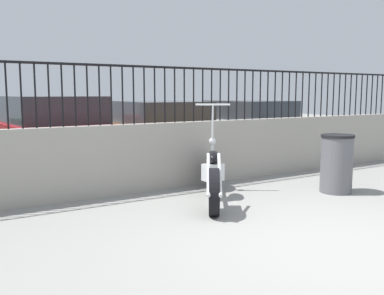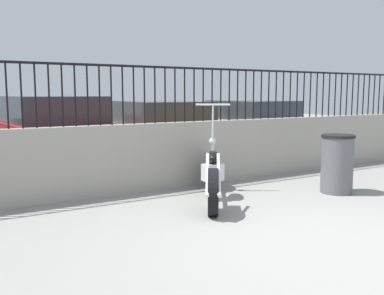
{
  "view_description": "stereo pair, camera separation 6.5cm",
  "coord_description": "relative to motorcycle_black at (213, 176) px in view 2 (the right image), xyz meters",
  "views": [
    {
      "loc": [
        -3.33,
        -2.78,
        1.51
      ],
      "look_at": [
        -0.02,
        2.59,
        0.7
      ],
      "focal_mm": 40.0,
      "sensor_mm": 36.0,
      "label": 1
    },
    {
      "loc": [
        -3.28,
        -2.81,
        1.51
      ],
      "look_at": [
        -0.02,
        2.59,
        0.7
      ],
      "focal_mm": 40.0,
      "sensor_mm": 36.0,
      "label": 2
    }
  ],
  "objects": [
    {
      "name": "car_silver",
      "position": [
        3.63,
        3.81,
        0.3
      ],
      "size": [
        1.74,
        4.15,
        1.31
      ],
      "rotation": [
        0.0,
        0.0,
        1.57
      ],
      "color": "black",
      "rests_on": "ground_plane"
    },
    {
      "name": "fence_railing",
      "position": [
        0.04,
        1.14,
        1.24
      ],
      "size": [
        10.75,
        0.04,
        0.88
      ],
      "color": "black",
      "rests_on": "low_wall"
    },
    {
      "name": "car_red",
      "position": [
        -1.21,
        4.19,
        0.35
      ],
      "size": [
        2.14,
        4.46,
        1.44
      ],
      "rotation": [
        0.0,
        0.0,
        1.64
      ],
      "color": "black",
      "rests_on": "ground_plane"
    },
    {
      "name": "motorcycle_black",
      "position": [
        0.0,
        0.0,
        0.0
      ],
      "size": [
        1.27,
        1.83,
        1.35
      ],
      "rotation": [
        0.0,
        0.0,
        0.99
      ],
      "color": "black",
      "rests_on": "ground_plane"
    },
    {
      "name": "car_orange",
      "position": [
        1.22,
        4.04,
        0.29
      ],
      "size": [
        1.99,
        4.22,
        1.32
      ],
      "rotation": [
        0.0,
        0.0,
        1.55
      ],
      "color": "black",
      "rests_on": "ground_plane"
    },
    {
      "name": "ground_plane",
      "position": [
        0.04,
        -2.01,
        -0.37
      ],
      "size": [
        40.0,
        40.0,
        0.0
      ],
      "primitive_type": "plane",
      "color": "gray"
    },
    {
      "name": "low_wall",
      "position": [
        0.04,
        1.14,
        0.15
      ],
      "size": [
        10.75,
        0.18,
        1.04
      ],
      "color": "#9E998E",
      "rests_on": "ground_plane"
    },
    {
      "name": "trash_bin",
      "position": [
        1.92,
        -0.5,
        0.07
      ],
      "size": [
        0.5,
        0.5,
        0.89
      ],
      "color": "#56565B",
      "rests_on": "ground_plane"
    }
  ]
}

